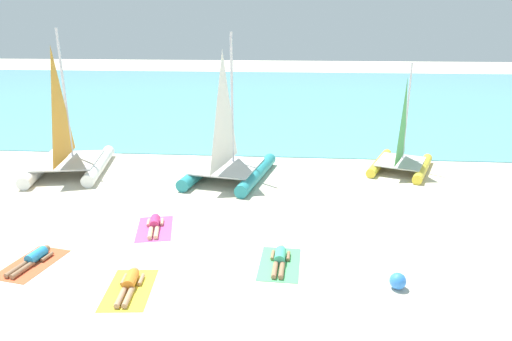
# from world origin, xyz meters

# --- Properties ---
(ground_plane) EXTENTS (120.00, 120.00, 0.00)m
(ground_plane) POSITION_xyz_m (0.00, 10.00, 0.00)
(ground_plane) COLOR beige
(ocean_water) EXTENTS (120.00, 40.00, 0.05)m
(ocean_water) POSITION_xyz_m (0.00, 30.69, 0.03)
(ocean_water) COLOR #5BB2C1
(ocean_water) RESTS_ON ground
(sailboat_white) EXTENTS (3.89, 5.21, 6.13)m
(sailboat_white) POSITION_xyz_m (-8.49, 7.54, 0.91)
(sailboat_white) COLOR white
(sailboat_white) RESTS_ON ground
(sailboat_teal) EXTENTS (3.74, 5.06, 5.99)m
(sailboat_teal) POSITION_xyz_m (-1.38, 7.33, 0.89)
(sailboat_teal) COLOR teal
(sailboat_teal) RESTS_ON ground
(sailboat_yellow) EXTENTS (3.46, 4.20, 4.72)m
(sailboat_yellow) POSITION_xyz_m (6.13, 9.05, 0.70)
(sailboat_yellow) COLOR yellow
(sailboat_yellow) RESTS_ON ground
(towel_leftmost) EXTENTS (1.43, 2.07, 0.01)m
(towel_leftmost) POSITION_xyz_m (-5.76, -0.37, 0.01)
(towel_leftmost) COLOR #EA5933
(towel_leftmost) RESTS_ON ground
(sunbather_leftmost) EXTENTS (0.68, 1.56, 0.30)m
(sunbather_leftmost) POSITION_xyz_m (-5.75, -0.31, 0.13)
(sunbather_leftmost) COLOR #268CCC
(sunbather_leftmost) RESTS_ON towel_leftmost
(towel_center_left) EXTENTS (1.49, 2.09, 0.01)m
(towel_center_left) POSITION_xyz_m (-3.06, 2.14, 0.01)
(towel_center_left) COLOR #D84C99
(towel_center_left) RESTS_ON ground
(sunbather_center_left) EXTENTS (0.73, 1.56, 0.30)m
(sunbather_center_left) POSITION_xyz_m (-3.07, 2.20, 0.13)
(sunbather_center_left) COLOR #D83372
(sunbather_center_left) RESTS_ON towel_center_left
(towel_center_right) EXTENTS (1.28, 2.00, 0.01)m
(towel_center_right) POSITION_xyz_m (-2.64, -1.39, 0.01)
(towel_center_right) COLOR yellow
(towel_center_right) RESTS_ON ground
(sunbather_center_right) EXTENTS (0.58, 1.57, 0.30)m
(sunbather_center_right) POSITION_xyz_m (-2.65, -1.32, 0.13)
(sunbather_center_right) COLOR orange
(sunbather_center_right) RESTS_ON towel_center_right
(towel_rightmost) EXTENTS (1.18, 1.94, 0.01)m
(towel_rightmost) POSITION_xyz_m (1.04, 0.20, 0.01)
(towel_rightmost) COLOR #4CB266
(towel_rightmost) RESTS_ON ground
(sunbather_rightmost) EXTENTS (0.56, 1.56, 0.30)m
(sunbather_rightmost) POSITION_xyz_m (1.05, 0.26, 0.13)
(sunbather_rightmost) COLOR #3FB28C
(sunbather_rightmost) RESTS_ON towel_rightmost
(beach_ball) EXTENTS (0.42, 0.42, 0.42)m
(beach_ball) POSITION_xyz_m (4.02, -0.76, 0.21)
(beach_ball) COLOR #337FE5
(beach_ball) RESTS_ON ground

